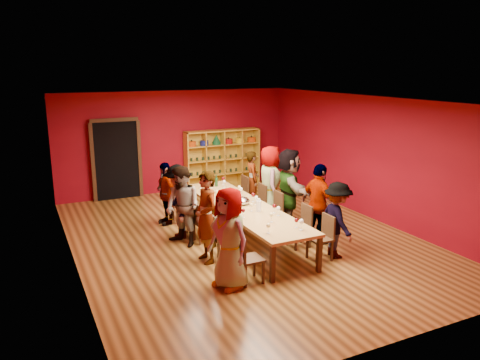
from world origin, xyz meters
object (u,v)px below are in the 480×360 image
object	(u,v)px
person_left_2	(183,207)
spittoon_bowl	(242,201)
chair_person_left_0	(246,256)
person_right_0	(337,220)
chair_person_left_3	(193,214)
chair_person_right_0	(323,235)
chair_person_right_2	(274,209)
chair_person_left_1	(219,235)
person_right_4	(252,180)
person_right_3	(270,183)
person_left_1	(206,217)
wine_bottle	(216,182)
tasting_table	(243,208)
person_right_2	(289,188)
person_left_4	(166,193)
chair_person_left_4	(178,202)
chair_person_right_3	(259,200)
person_left_0	(229,238)
chair_person_left_2	(201,220)
chair_person_right_4	(241,191)
person_left_3	(179,202)
chair_person_right_1	(302,224)
shelving_unit	(222,156)
person_right_1	(319,204)

from	to	relation	value
person_left_2	spittoon_bowl	bearing A→B (deg)	62.76
chair_person_left_0	person_right_0	bearing A→B (deg)	7.33
spittoon_bowl	chair_person_left_3	bearing A→B (deg)	148.78
chair_person_right_0	chair_person_right_2	bearing A→B (deg)	90.00
chair_person_left_0	chair_person_left_1	world-z (taller)	same
chair_person_right_2	person_right_4	world-z (taller)	person_right_4
person_right_3	person_left_1	bearing A→B (deg)	147.20
chair_person_right_2	wine_bottle	distance (m)	1.80
person_left_1	tasting_table	bearing A→B (deg)	121.75
person_right_3	spittoon_bowl	size ratio (longest dim) A/B	5.42
person_right_2	person_left_4	bearing A→B (deg)	74.29
person_left_1	chair_person_left_4	size ratio (longest dim) A/B	2.01
chair_person_left_3	chair_person_right_0	distance (m)	2.97
tasting_table	chair_person_left_3	world-z (taller)	chair_person_left_3
person_right_0	chair_person_right_3	size ratio (longest dim) A/B	1.71
chair_person_right_2	person_left_2	bearing A→B (deg)	-179.39
person_left_0	person_right_0	world-z (taller)	person_left_0
chair_person_left_2	chair_person_left_4	xyz separation A→B (m)	(0.00, 1.50, 0.00)
chair_person_right_3	person_right_0	bearing A→B (deg)	-83.32
person_right_4	chair_person_right_4	bearing A→B (deg)	105.35
person_left_0	person_left_3	world-z (taller)	person_left_0
chair_person_left_3	person_right_4	world-z (taller)	person_right_4
chair_person_right_1	person_right_2	xyz separation A→B (m)	(0.38, 1.16, 0.44)
chair_person_right_4	chair_person_right_2	bearing A→B (deg)	-90.00
person_right_3	person_left_4	bearing A→B (deg)	94.37
wine_bottle	chair_person_right_1	bearing A→B (deg)	-74.17
person_right_0	chair_person_left_3	bearing A→B (deg)	51.70
chair_person_right_0	wine_bottle	world-z (taller)	wine_bottle
person_left_3	chair_person_right_3	distance (m)	2.20
spittoon_bowl	person_left_0	bearing A→B (deg)	-121.22
person_left_0	person_left_3	distance (m)	2.63
chair_person_right_4	chair_person_right_3	bearing A→B (deg)	-90.00
person_left_1	chair_person_left_3	size ratio (longest dim) A/B	2.01
chair_person_left_4	chair_person_right_4	size ratio (longest dim) A/B	1.00
tasting_table	chair_person_left_1	size ratio (longest dim) A/B	5.06
chair_person_right_2	chair_person_right_4	xyz separation A→B (m)	(0.00, 1.74, 0.00)
shelving_unit	person_left_1	world-z (taller)	shelving_unit
person_left_2	chair_person_left_4	bearing A→B (deg)	142.46
person_right_2	chair_person_right_3	xyz separation A→B (m)	(-0.38, 0.77, -0.44)
chair_person_left_1	person_right_1	world-z (taller)	person_right_1
shelving_unit	person_left_4	world-z (taller)	shelving_unit
chair_person_right_3	tasting_table	bearing A→B (deg)	-132.77
person_left_1	chair_person_right_3	xyz separation A→B (m)	(2.08, 1.80, -0.40)
person_left_0	person_right_0	distance (m)	2.47
person_left_4	person_right_0	size ratio (longest dim) A/B	0.99
chair_person_left_4	chair_person_right_0	xyz separation A→B (m)	(1.82, -3.39, 0.00)
person_left_2	person_right_4	xyz separation A→B (m)	(2.53, 1.76, -0.08)
person_left_0	chair_person_right_4	distance (m)	4.49
chair_person_left_2	chair_person_left_0	bearing A→B (deg)	-90.00
person_right_0	chair_person_right_2	bearing A→B (deg)	18.83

